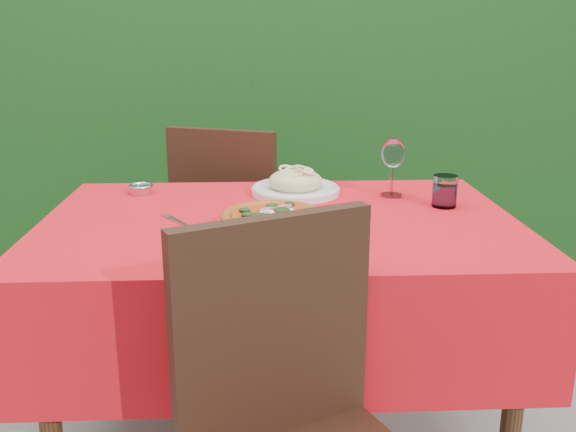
{
  "coord_description": "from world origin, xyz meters",
  "views": [
    {
      "loc": [
        -0.06,
        -1.64,
        1.23
      ],
      "look_at": [
        0.02,
        -0.05,
        0.77
      ],
      "focal_mm": 40.0,
      "sensor_mm": 36.0,
      "label": 1
    }
  ],
  "objects_px": {
    "chair_far": "(234,226)",
    "wine_glass": "(393,156)",
    "steel_ramekin": "(141,190)",
    "water_glass": "(445,193)",
    "chair_near": "(298,429)",
    "pasta_plate": "(295,185)",
    "fork": "(179,222)",
    "pizza_plate": "(273,221)"
  },
  "relations": [
    {
      "from": "chair_near",
      "to": "chair_far",
      "type": "relative_size",
      "value": 1.01
    },
    {
      "from": "steel_ramekin",
      "to": "chair_far",
      "type": "bearing_deg",
      "value": 56.6
    },
    {
      "from": "chair_far",
      "to": "steel_ramekin",
      "type": "relative_size",
      "value": 13.16
    },
    {
      "from": "water_glass",
      "to": "fork",
      "type": "bearing_deg",
      "value": -170.1
    },
    {
      "from": "fork",
      "to": "chair_far",
      "type": "bearing_deg",
      "value": 48.26
    },
    {
      "from": "chair_far",
      "to": "pizza_plate",
      "type": "distance_m",
      "value": 0.84
    },
    {
      "from": "chair_near",
      "to": "chair_far",
      "type": "height_order",
      "value": "chair_near"
    },
    {
      "from": "chair_far",
      "to": "pizza_plate",
      "type": "height_order",
      "value": "chair_far"
    },
    {
      "from": "wine_glass",
      "to": "steel_ramekin",
      "type": "distance_m",
      "value": 0.77
    },
    {
      "from": "chair_near",
      "to": "pasta_plate",
      "type": "bearing_deg",
      "value": 62.12
    },
    {
      "from": "water_glass",
      "to": "chair_near",
      "type": "bearing_deg",
      "value": -123.16
    },
    {
      "from": "chair_near",
      "to": "fork",
      "type": "height_order",
      "value": "chair_near"
    },
    {
      "from": "chair_near",
      "to": "pasta_plate",
      "type": "relative_size",
      "value": 3.35
    },
    {
      "from": "pizza_plate",
      "to": "wine_glass",
      "type": "bearing_deg",
      "value": 41.47
    },
    {
      "from": "chair_near",
      "to": "pasta_plate",
      "type": "xyz_separation_m",
      "value": [
        0.05,
        0.87,
        0.26
      ]
    },
    {
      "from": "chair_near",
      "to": "wine_glass",
      "type": "bearing_deg",
      "value": 43.18
    },
    {
      "from": "pizza_plate",
      "to": "fork",
      "type": "height_order",
      "value": "pizza_plate"
    },
    {
      "from": "chair_far",
      "to": "steel_ramekin",
      "type": "height_order",
      "value": "chair_far"
    },
    {
      "from": "pasta_plate",
      "to": "steel_ramekin",
      "type": "xyz_separation_m",
      "value": [
        -0.47,
        0.02,
        -0.01
      ]
    },
    {
      "from": "chair_near",
      "to": "fork",
      "type": "relative_size",
      "value": 5.59
    },
    {
      "from": "chair_near",
      "to": "wine_glass",
      "type": "relative_size",
      "value": 5.1
    },
    {
      "from": "pasta_plate",
      "to": "wine_glass",
      "type": "relative_size",
      "value": 1.52
    },
    {
      "from": "pizza_plate",
      "to": "fork",
      "type": "bearing_deg",
      "value": 163.79
    },
    {
      "from": "pasta_plate",
      "to": "steel_ramekin",
      "type": "relative_size",
      "value": 3.95
    },
    {
      "from": "chair_near",
      "to": "chair_far",
      "type": "distance_m",
      "value": 1.31
    },
    {
      "from": "chair_far",
      "to": "water_glass",
      "type": "relative_size",
      "value": 9.93
    },
    {
      "from": "wine_glass",
      "to": "water_glass",
      "type": "bearing_deg",
      "value": -44.97
    },
    {
      "from": "pasta_plate",
      "to": "wine_glass",
      "type": "height_order",
      "value": "wine_glass"
    },
    {
      "from": "water_glass",
      "to": "wine_glass",
      "type": "height_order",
      "value": "wine_glass"
    },
    {
      "from": "pasta_plate",
      "to": "wine_glass",
      "type": "distance_m",
      "value": 0.31
    },
    {
      "from": "water_glass",
      "to": "steel_ramekin",
      "type": "bearing_deg",
      "value": 167.83
    },
    {
      "from": "chair_near",
      "to": "steel_ramekin",
      "type": "relative_size",
      "value": 13.24
    },
    {
      "from": "water_glass",
      "to": "steel_ramekin",
      "type": "distance_m",
      "value": 0.91
    },
    {
      "from": "steel_ramekin",
      "to": "pasta_plate",
      "type": "bearing_deg",
      "value": -2.81
    },
    {
      "from": "pasta_plate",
      "to": "water_glass",
      "type": "xyz_separation_m",
      "value": [
        0.41,
        -0.17,
        0.01
      ]
    },
    {
      "from": "pizza_plate",
      "to": "pasta_plate",
      "type": "bearing_deg",
      "value": 77.97
    },
    {
      "from": "pasta_plate",
      "to": "fork",
      "type": "bearing_deg",
      "value": -137.23
    },
    {
      "from": "chair_far",
      "to": "wine_glass",
      "type": "xyz_separation_m",
      "value": [
        0.5,
        -0.47,
        0.36
      ]
    },
    {
      "from": "pizza_plate",
      "to": "steel_ramekin",
      "type": "relative_size",
      "value": 4.88
    },
    {
      "from": "water_glass",
      "to": "chair_far",
      "type": "bearing_deg",
      "value": 136.37
    },
    {
      "from": "water_glass",
      "to": "pasta_plate",
      "type": "bearing_deg",
      "value": 157.89
    },
    {
      "from": "chair_far",
      "to": "steel_ramekin",
      "type": "distance_m",
      "value": 0.54
    }
  ]
}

